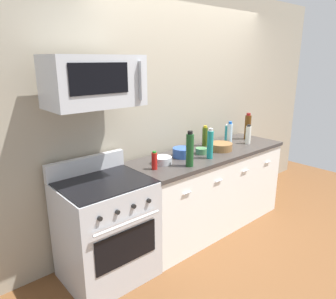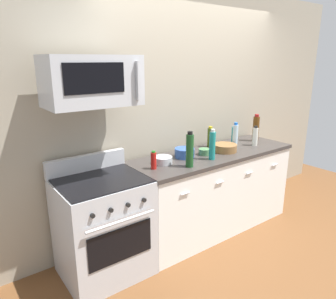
{
  "view_description": "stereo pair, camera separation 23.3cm",
  "coord_description": "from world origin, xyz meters",
  "px_view_note": "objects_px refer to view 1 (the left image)",
  "views": [
    {
      "loc": [
        -2.58,
        -2.22,
        1.92
      ],
      "look_at": [
        -0.68,
        -0.05,
        1.08
      ],
      "focal_mm": 33.53,
      "sensor_mm": 36.0,
      "label": 1
    },
    {
      "loc": [
        -2.4,
        -2.36,
        1.92
      ],
      "look_at": [
        -0.68,
        -0.05,
        1.08
      ],
      "focal_mm": 33.53,
      "sensor_mm": 36.0,
      "label": 2
    }
  ],
  "objects_px": {
    "bottle_olive_oil": "(205,136)",
    "bowl_green_glaze": "(201,151)",
    "bottle_dish_soap": "(227,133)",
    "bottle_wine_amber": "(248,127)",
    "range_oven": "(106,229)",
    "bottle_hot_sauce_red": "(154,161)",
    "microwave": "(94,81)",
    "bottle_sparkling_teal": "(210,144)",
    "bowl_steel_prep": "(162,160)",
    "bowl_wooden_salad": "(221,146)",
    "bottle_water_clear": "(230,135)",
    "bottle_wine_green": "(190,150)",
    "bowl_blue_mixing": "(182,152)",
    "bottle_vinegar_white": "(248,135)"
  },
  "relations": [
    {
      "from": "microwave",
      "to": "bottle_sparkling_teal",
      "type": "distance_m",
      "value": 1.37
    },
    {
      "from": "bottle_olive_oil",
      "to": "bowl_steel_prep",
      "type": "height_order",
      "value": "bottle_olive_oil"
    },
    {
      "from": "bottle_vinegar_white",
      "to": "bottle_dish_soap",
      "type": "bearing_deg",
      "value": 116.09
    },
    {
      "from": "bowl_steel_prep",
      "to": "bottle_vinegar_white",
      "type": "bearing_deg",
      "value": -4.69
    },
    {
      "from": "bottle_water_clear",
      "to": "bottle_sparkling_teal",
      "type": "height_order",
      "value": "bottle_sparkling_teal"
    },
    {
      "from": "range_oven",
      "to": "bottle_hot_sauce_red",
      "type": "distance_m",
      "value": 0.75
    },
    {
      "from": "bowl_green_glaze",
      "to": "bowl_steel_prep",
      "type": "xyz_separation_m",
      "value": [
        -0.53,
        0.02,
        0.0
      ]
    },
    {
      "from": "microwave",
      "to": "bottle_sparkling_teal",
      "type": "relative_size",
      "value": 2.34
    },
    {
      "from": "bottle_water_clear",
      "to": "bottle_olive_oil",
      "type": "distance_m",
      "value": 0.29
    },
    {
      "from": "bottle_vinegar_white",
      "to": "bowl_wooden_salad",
      "type": "distance_m",
      "value": 0.48
    },
    {
      "from": "microwave",
      "to": "bowl_steel_prep",
      "type": "xyz_separation_m",
      "value": [
        0.68,
        -0.02,
        -0.79
      ]
    },
    {
      "from": "bowl_green_glaze",
      "to": "bottle_vinegar_white",
      "type": "bearing_deg",
      "value": -6.26
    },
    {
      "from": "bottle_sparkling_teal",
      "to": "bowl_steel_prep",
      "type": "distance_m",
      "value": 0.53
    },
    {
      "from": "bowl_green_glaze",
      "to": "bowl_wooden_salad",
      "type": "height_order",
      "value": "bowl_wooden_salad"
    },
    {
      "from": "microwave",
      "to": "bottle_wine_green",
      "type": "bearing_deg",
      "value": -16.5
    },
    {
      "from": "bottle_wine_green",
      "to": "bottle_wine_amber",
      "type": "height_order",
      "value": "bottle_wine_green"
    },
    {
      "from": "bottle_wine_amber",
      "to": "bottle_vinegar_white",
      "type": "height_order",
      "value": "bottle_wine_amber"
    },
    {
      "from": "bottle_water_clear",
      "to": "bowl_wooden_salad",
      "type": "height_order",
      "value": "bottle_water_clear"
    },
    {
      "from": "bottle_olive_oil",
      "to": "bowl_green_glaze",
      "type": "xyz_separation_m",
      "value": [
        -0.27,
        -0.2,
        -0.08
      ]
    },
    {
      "from": "bottle_hot_sauce_red",
      "to": "bottle_olive_oil",
      "type": "xyz_separation_m",
      "value": [
        0.97,
        0.25,
        0.03
      ]
    },
    {
      "from": "bottle_dish_soap",
      "to": "bowl_blue_mixing",
      "type": "relative_size",
      "value": 1.06
    },
    {
      "from": "bowl_wooden_salad",
      "to": "bowl_blue_mixing",
      "type": "distance_m",
      "value": 0.51
    },
    {
      "from": "bottle_hot_sauce_red",
      "to": "bottle_wine_amber",
      "type": "height_order",
      "value": "bottle_wine_amber"
    },
    {
      "from": "microwave",
      "to": "bottle_hot_sauce_red",
      "type": "relative_size",
      "value": 4.25
    },
    {
      "from": "bottle_olive_oil",
      "to": "bottle_wine_green",
      "type": "bearing_deg",
      "value": -148.6
    },
    {
      "from": "range_oven",
      "to": "bottle_water_clear",
      "type": "distance_m",
      "value": 1.78
    },
    {
      "from": "range_oven",
      "to": "bottle_olive_oil",
      "type": "xyz_separation_m",
      "value": [
        1.49,
        0.2,
        0.57
      ]
    },
    {
      "from": "range_oven",
      "to": "bottle_olive_oil",
      "type": "height_order",
      "value": "bottle_olive_oil"
    },
    {
      "from": "bottle_vinegar_white",
      "to": "bowl_green_glaze",
      "type": "bearing_deg",
      "value": 173.74
    },
    {
      "from": "bottle_sparkling_teal",
      "to": "bowl_steel_prep",
      "type": "bearing_deg",
      "value": 158.51
    },
    {
      "from": "bottle_olive_oil",
      "to": "bowl_green_glaze",
      "type": "bearing_deg",
      "value": -144.24
    },
    {
      "from": "bowl_blue_mixing",
      "to": "bottle_hot_sauce_red",
      "type": "bearing_deg",
      "value": -167.34
    },
    {
      "from": "microwave",
      "to": "bowl_blue_mixing",
      "type": "xyz_separation_m",
      "value": [
        0.98,
        0.01,
        -0.78
      ]
    },
    {
      "from": "bottle_hot_sauce_red",
      "to": "bottle_vinegar_white",
      "type": "xyz_separation_m",
      "value": [
        1.44,
        -0.03,
        0.03
      ]
    },
    {
      "from": "bowl_steel_prep",
      "to": "bottle_dish_soap",
      "type": "bearing_deg",
      "value": 6.17
    },
    {
      "from": "bowl_green_glaze",
      "to": "bottle_wine_green",
      "type": "bearing_deg",
      "value": -151.98
    },
    {
      "from": "bottle_water_clear",
      "to": "bottle_olive_oil",
      "type": "height_order",
      "value": "bottle_water_clear"
    },
    {
      "from": "bottle_dish_soap",
      "to": "bowl_wooden_salad",
      "type": "bearing_deg",
      "value": -151.53
    },
    {
      "from": "range_oven",
      "to": "bowl_green_glaze",
      "type": "relative_size",
      "value": 8.54
    },
    {
      "from": "bottle_wine_amber",
      "to": "bottle_vinegar_white",
      "type": "xyz_separation_m",
      "value": [
        -0.18,
        -0.14,
        -0.05
      ]
    },
    {
      "from": "microwave",
      "to": "bottle_water_clear",
      "type": "distance_m",
      "value": 1.82
    },
    {
      "from": "bottle_hot_sauce_red",
      "to": "bottle_wine_amber",
      "type": "relative_size",
      "value": 0.52
    },
    {
      "from": "bottle_dish_soap",
      "to": "bottle_wine_amber",
      "type": "height_order",
      "value": "bottle_wine_amber"
    },
    {
      "from": "bottle_wine_amber",
      "to": "microwave",
      "type": "bearing_deg",
      "value": -179.54
    },
    {
      "from": "bottle_water_clear",
      "to": "bottle_hot_sauce_red",
      "type": "bearing_deg",
      "value": -178.42
    },
    {
      "from": "microwave",
      "to": "bottle_vinegar_white",
      "type": "height_order",
      "value": "microwave"
    },
    {
      "from": "bottle_dish_soap",
      "to": "bottle_vinegar_white",
      "type": "xyz_separation_m",
      "value": [
        0.11,
        -0.23,
        0.01
      ]
    },
    {
      "from": "bottle_sparkling_teal",
      "to": "bottle_vinegar_white",
      "type": "height_order",
      "value": "bottle_sparkling_teal"
    },
    {
      "from": "microwave",
      "to": "bottle_sparkling_teal",
      "type": "height_order",
      "value": "microwave"
    },
    {
      "from": "bottle_wine_amber",
      "to": "bottle_water_clear",
      "type": "bearing_deg",
      "value": -170.63
    }
  ]
}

